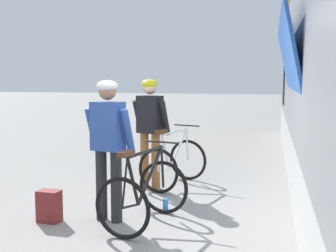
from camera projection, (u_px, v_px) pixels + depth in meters
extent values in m
plane|color=gray|center=(144.00, 227.00, 5.28)|extent=(80.00, 80.00, 0.00)
cube|color=#2356B2|center=(291.00, 77.00, 6.57)|extent=(0.40, 4.32, 1.67)
cube|color=black|center=(289.00, 51.00, 7.67)|extent=(0.04, 1.10, 0.80)
cube|color=black|center=(285.00, 59.00, 11.00)|extent=(0.03, 1.10, 2.29)
cylinder|color=#232328|center=(101.00, 185.00, 5.50)|extent=(0.14, 0.14, 0.90)
cylinder|color=#232328|center=(116.00, 187.00, 5.41)|extent=(0.14, 0.14, 0.90)
cube|color=#2D4C9E|center=(108.00, 126.00, 5.37)|extent=(0.42, 0.32, 0.60)
cylinder|color=#2D4C9E|center=(92.00, 129.00, 5.52)|extent=(0.14, 0.27, 0.56)
cylinder|color=#2D4C9E|center=(128.00, 131.00, 5.30)|extent=(0.14, 0.27, 0.56)
sphere|color=#9E7051|center=(107.00, 91.00, 5.32)|extent=(0.22, 0.22, 0.22)
ellipsoid|color=white|center=(107.00, 86.00, 5.31)|extent=(0.31, 0.32, 0.14)
cylinder|color=#935B2D|center=(145.00, 160.00, 7.16)|extent=(0.14, 0.14, 0.90)
cylinder|color=#935B2D|center=(156.00, 161.00, 7.05)|extent=(0.14, 0.14, 0.90)
cube|color=black|center=(150.00, 114.00, 7.02)|extent=(0.44, 0.35, 0.60)
cylinder|color=black|center=(138.00, 116.00, 7.19)|extent=(0.17, 0.27, 0.56)
cylinder|color=black|center=(165.00, 118.00, 6.92)|extent=(0.17, 0.27, 0.56)
sphere|color=beige|center=(150.00, 88.00, 6.97)|extent=(0.22, 0.22, 0.22)
ellipsoid|color=yellow|center=(150.00, 84.00, 6.96)|extent=(0.33, 0.34, 0.14)
torus|color=black|center=(163.00, 187.00, 5.75)|extent=(0.70, 0.20, 0.71)
torus|color=black|center=(122.00, 208.00, 4.84)|extent=(0.70, 0.20, 0.71)
cylinder|color=black|center=(150.00, 174.00, 5.41)|extent=(0.18, 0.64, 0.63)
cylinder|color=black|center=(146.00, 152.00, 5.27)|extent=(0.22, 0.84, 0.04)
cylinder|color=black|center=(133.00, 182.00, 5.03)|extent=(0.10, 0.28, 0.62)
cylinder|color=black|center=(131.00, 206.00, 5.01)|extent=(0.11, 0.36, 0.08)
cylinder|color=black|center=(125.00, 183.00, 4.87)|extent=(0.05, 0.15, 0.56)
cylinder|color=black|center=(162.00, 167.00, 5.70)|extent=(0.05, 0.09, 0.55)
cylinder|color=black|center=(161.00, 142.00, 5.64)|extent=(0.47, 0.13, 0.02)
cube|color=#4C2D19|center=(126.00, 154.00, 4.86)|extent=(0.15, 0.26, 0.06)
torus|color=black|center=(188.00, 160.00, 7.64)|extent=(0.70, 0.24, 0.71)
torus|color=black|center=(158.00, 171.00, 6.76)|extent=(0.70, 0.24, 0.71)
cylinder|color=white|center=(178.00, 149.00, 7.31)|extent=(0.22, 0.63, 0.63)
cylinder|color=white|center=(175.00, 132.00, 7.17)|extent=(0.27, 0.83, 0.04)
cylinder|color=white|center=(166.00, 153.00, 6.94)|extent=(0.11, 0.27, 0.62)
cylinder|color=white|center=(164.00, 170.00, 6.92)|extent=(0.13, 0.35, 0.08)
cylinder|color=white|center=(160.00, 153.00, 6.78)|extent=(0.06, 0.14, 0.56)
cylinder|color=white|center=(187.00, 144.00, 7.59)|extent=(0.05, 0.09, 0.55)
cylinder|color=black|center=(187.00, 125.00, 7.53)|extent=(0.47, 0.15, 0.02)
cube|color=#4C2D19|center=(161.00, 132.00, 6.77)|extent=(0.16, 0.26, 0.06)
cube|color=maroon|center=(49.00, 206.00, 5.44)|extent=(0.29, 0.20, 0.40)
cylinder|color=#338CCC|center=(165.00, 205.00, 5.85)|extent=(0.07, 0.07, 0.18)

